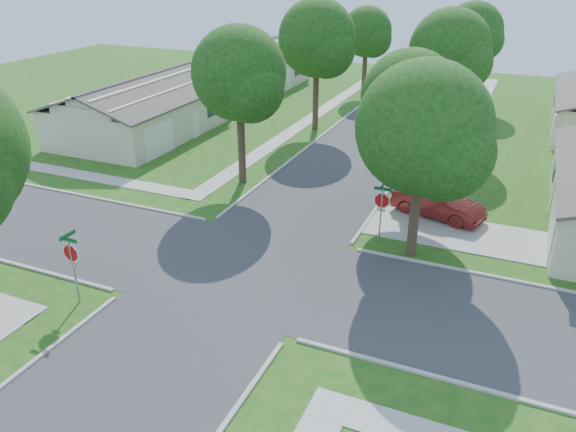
% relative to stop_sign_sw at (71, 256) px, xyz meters
% --- Properties ---
extents(ground, '(100.00, 100.00, 0.00)m').
position_rel_stop_sign_sw_xyz_m(ground, '(4.70, 4.70, -2.03)').
color(ground, '#195116').
rests_on(ground, ground).
extents(road_ns, '(7.00, 100.00, 0.02)m').
position_rel_stop_sign_sw_xyz_m(road_ns, '(4.70, 4.70, -2.03)').
color(road_ns, '#333335').
rests_on(road_ns, ground).
extents(sidewalk_ne, '(1.20, 40.00, 0.04)m').
position_rel_stop_sign_sw_xyz_m(sidewalk_ne, '(10.80, 30.70, -2.01)').
color(sidewalk_ne, '#9E9B91').
rests_on(sidewalk_ne, ground).
extents(sidewalk_nw, '(1.20, 40.00, 0.04)m').
position_rel_stop_sign_sw_xyz_m(sidewalk_nw, '(-1.40, 30.70, -2.01)').
color(sidewalk_nw, '#9E9B91').
rests_on(sidewalk_nw, ground).
extents(driveway, '(8.80, 3.60, 0.05)m').
position_rel_stop_sign_sw_xyz_m(driveway, '(12.60, 11.80, -2.01)').
color(driveway, '#9E9B91').
rests_on(driveway, ground).
extents(stop_sign_sw, '(1.05, 0.80, 2.98)m').
position_rel_stop_sign_sw_xyz_m(stop_sign_sw, '(0.00, 0.00, 0.00)').
color(stop_sign_sw, gray).
rests_on(stop_sign_sw, ground).
extents(stop_sign_ne, '(1.05, 0.80, 2.98)m').
position_rel_stop_sign_sw_xyz_m(stop_sign_ne, '(9.40, 9.40, 0.00)').
color(stop_sign_ne, gray).
rests_on(stop_sign_ne, ground).
extents(tree_e_near, '(4.97, 4.80, 8.28)m').
position_rel_stop_sign_sw_xyz_m(tree_e_near, '(9.45, 13.71, 3.61)').
color(tree_e_near, '#38281C').
rests_on(tree_e_near, ground).
extents(tree_e_mid, '(5.59, 5.40, 9.21)m').
position_rel_stop_sign_sw_xyz_m(tree_e_mid, '(9.46, 25.71, 4.22)').
color(tree_e_mid, '#38281C').
rests_on(tree_e_mid, ground).
extents(tree_e_far, '(5.17, 5.00, 8.72)m').
position_rel_stop_sign_sw_xyz_m(tree_e_far, '(9.45, 38.71, 3.95)').
color(tree_e_far, '#38281C').
rests_on(tree_e_far, ground).
extents(tree_w_near, '(5.38, 5.20, 8.97)m').
position_rel_stop_sign_sw_xyz_m(tree_w_near, '(0.06, 13.71, 4.08)').
color(tree_w_near, '#38281C').
rests_on(tree_w_near, ground).
extents(tree_w_mid, '(5.80, 5.60, 9.56)m').
position_rel_stop_sign_sw_xyz_m(tree_w_mid, '(0.06, 25.71, 4.46)').
color(tree_w_mid, '#38281C').
rests_on(tree_w_mid, ground).
extents(tree_w_far, '(4.76, 4.60, 8.04)m').
position_rel_stop_sign_sw_xyz_m(tree_w_far, '(0.05, 38.71, 3.48)').
color(tree_w_far, '#38281C').
rests_on(tree_w_far, ground).
extents(tree_ne_corner, '(5.80, 5.60, 8.66)m').
position_rel_stop_sign_sw_xyz_m(tree_ne_corner, '(11.06, 8.91, 3.56)').
color(tree_ne_corner, '#38281C').
rests_on(tree_ne_corner, ground).
extents(house_nw_near, '(8.42, 13.60, 4.23)m').
position_rel_stop_sign_sw_xyz_m(house_nw_near, '(-11.29, 19.70, -0.51)').
color(house_nw_near, '#B8B191').
rests_on(house_nw_near, ground).
extents(house_nw_far, '(8.42, 13.60, 4.23)m').
position_rel_stop_sign_sw_xyz_m(house_nw_far, '(-11.29, 36.70, -0.51)').
color(house_nw_far, '#B8B191').
rests_on(house_nw_far, ground).
extents(car_driveway, '(4.93, 2.79, 1.54)m').
position_rel_stop_sign_sw_xyz_m(car_driveway, '(11.38, 13.40, -1.26)').
color(car_driveway, maroon).
rests_on(car_driveway, ground).
extents(car_curb_east, '(1.71, 4.05, 1.37)m').
position_rel_stop_sign_sw_xyz_m(car_curb_east, '(7.90, 29.31, -1.35)').
color(car_curb_east, black).
rests_on(car_curb_east, ground).
extents(car_curb_west, '(2.15, 5.20, 1.50)m').
position_rel_stop_sign_sw_xyz_m(car_curb_west, '(1.50, 44.30, -1.28)').
color(car_curb_west, black).
rests_on(car_curb_west, ground).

